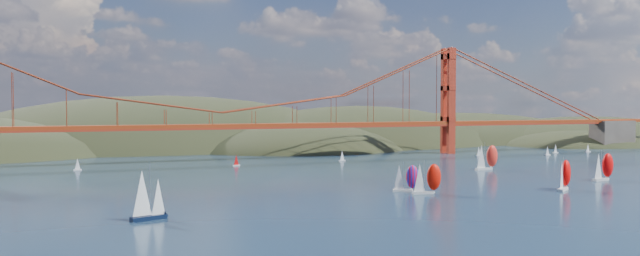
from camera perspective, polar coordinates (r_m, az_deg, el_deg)
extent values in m
plane|color=black|center=(119.35, 10.73, -10.37)|extent=(1200.00, 1200.00, 0.00)
ellipsoid|color=black|center=(404.01, -14.08, -3.92)|extent=(300.00, 180.00, 96.00)
ellipsoid|color=black|center=(408.59, 3.45, -3.29)|extent=(220.00, 140.00, 76.00)
ellipsoid|color=black|center=(361.44, -1.73, -3.23)|extent=(140.00, 110.00, 48.00)
ellipsoid|color=black|center=(470.13, 12.39, -2.27)|extent=(260.00, 160.00, 60.00)
ellipsoid|color=black|center=(493.27, 23.25, -2.03)|extent=(220.00, 150.00, 52.00)
ellipsoid|color=black|center=(433.04, 22.77, -2.03)|extent=(120.00, 90.00, 28.00)
cube|color=#942E0E|center=(285.41, -8.98, 0.20)|extent=(440.00, 7.00, 1.60)
cube|color=maroon|center=(285.45, -8.97, -0.04)|extent=(440.00, 7.00, 0.80)
cube|color=maroon|center=(332.82, 11.63, 2.45)|extent=(4.00, 8.50, 55.00)
cube|color=#4C443D|center=(407.06, 25.15, -0.51)|extent=(24.00, 12.00, 16.00)
cube|color=#942E0E|center=(415.62, 26.30, 0.62)|extent=(52.00, 7.00, 1.60)
cube|color=black|center=(145.78, -15.41, -7.92)|extent=(8.29, 4.59, 0.96)
cylinder|color=#99999E|center=(144.98, -15.29, -5.47)|extent=(0.12, 0.12, 11.54)
cone|color=silver|center=(144.32, -15.96, -5.75)|extent=(5.63, 5.63, 10.15)
cone|color=silver|center=(146.04, -14.57, -6.10)|extent=(4.02, 4.02, 8.07)
cube|color=silver|center=(182.70, 9.40, -5.86)|extent=(6.22, 2.61, 0.72)
cylinder|color=#99999E|center=(182.19, 9.50, -4.33)|extent=(0.09, 0.09, 9.05)
cone|color=silver|center=(181.72, 9.10, -4.49)|extent=(3.86, 3.86, 7.96)
ellipsoid|color=red|center=(183.40, 10.38, -4.43)|extent=(4.58, 3.28, 7.60)
cube|color=silver|center=(200.54, 21.30, -5.25)|extent=(6.22, 4.88, 0.75)
cylinder|color=#99999E|center=(200.26, 21.34, -3.80)|extent=(0.09, 0.09, 9.41)
cone|color=silver|center=(198.92, 21.24, -3.98)|extent=(4.86, 4.86, 8.28)
ellipsoid|color=#EE0301|center=(203.34, 21.56, -3.85)|extent=(5.19, 4.70, 7.90)
cube|color=silver|center=(230.88, 24.27, -4.33)|extent=(6.61, 2.55, 0.77)
cylinder|color=#99999E|center=(230.61, 24.34, -3.03)|extent=(0.10, 0.10, 9.66)
cone|color=silver|center=(229.48, 24.11, -3.18)|extent=(4.01, 4.01, 8.50)
ellipsoid|color=#E80303|center=(233.22, 24.82, -3.10)|extent=(4.81, 3.35, 8.12)
cube|color=silver|center=(253.32, 14.75, -3.64)|extent=(6.82, 2.18, 0.81)
cylinder|color=#99999E|center=(253.01, 14.83, -2.40)|extent=(0.10, 0.10, 10.12)
cone|color=silver|center=(252.19, 14.53, -2.53)|extent=(3.94, 3.94, 8.90)
ellipsoid|color=red|center=(254.95, 15.46, -2.49)|extent=(4.85, 3.17, 8.50)
cube|color=silver|center=(187.24, 7.53, -5.66)|extent=(5.64, 3.24, 0.65)
cylinder|color=#99999E|center=(186.73, 7.62, -4.32)|extent=(0.08, 0.08, 8.16)
cone|color=silver|center=(186.57, 7.24, -4.45)|extent=(3.88, 3.88, 7.18)
ellipsoid|color=red|center=(187.27, 8.44, -4.43)|extent=(4.39, 3.52, 6.86)
cube|color=silver|center=(260.34, -21.28, -3.59)|extent=(3.00, 1.00, 0.50)
cone|color=white|center=(260.12, -21.29, -3.08)|extent=(2.00, 2.00, 4.20)
cube|color=silver|center=(318.87, 14.31, -2.47)|extent=(3.00, 1.00, 0.50)
cone|color=white|center=(318.69, 14.32, -2.05)|extent=(2.00, 2.00, 4.20)
cube|color=silver|center=(333.16, 20.08, -2.33)|extent=(3.00, 1.00, 0.50)
cone|color=white|center=(332.99, 20.09, -1.93)|extent=(2.00, 2.00, 4.20)
cube|color=silver|center=(350.56, 20.73, -2.12)|extent=(3.00, 1.00, 0.50)
cone|color=white|center=(350.39, 20.74, -1.74)|extent=(2.00, 2.00, 4.20)
cube|color=silver|center=(363.57, 23.29, -2.01)|extent=(3.00, 1.00, 0.50)
cone|color=white|center=(363.41, 23.30, -1.64)|extent=(2.00, 2.00, 4.20)
cube|color=silver|center=(283.18, 2.04, -2.98)|extent=(3.00, 1.00, 0.50)
cone|color=white|center=(282.98, 2.04, -2.51)|extent=(2.00, 2.00, 4.20)
cube|color=silver|center=(262.40, -7.66, -3.42)|extent=(3.00, 1.00, 0.50)
cone|color=red|center=(262.18, -7.66, -2.90)|extent=(2.00, 2.00, 4.20)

